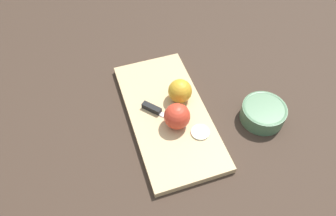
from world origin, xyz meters
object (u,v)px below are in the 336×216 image
at_px(bowl, 263,112).
at_px(knife, 155,110).
at_px(apple_half_right, 177,116).
at_px(apple_half_left, 180,91).

bearing_deg(bowl, knife, -108.50).
distance_m(apple_half_right, bowl, 0.24).
bearing_deg(apple_half_right, knife, 35.01).
xyz_separation_m(knife, bowl, (0.09, 0.28, -0.00)).
bearing_deg(apple_half_right, bowl, -101.52).
bearing_deg(knife, apple_half_left, 64.62).
height_order(apple_half_left, bowl, apple_half_left).
height_order(apple_half_right, bowl, apple_half_right).
relative_size(apple_half_right, bowl, 0.57).
bearing_deg(apple_half_right, apple_half_left, -25.84).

